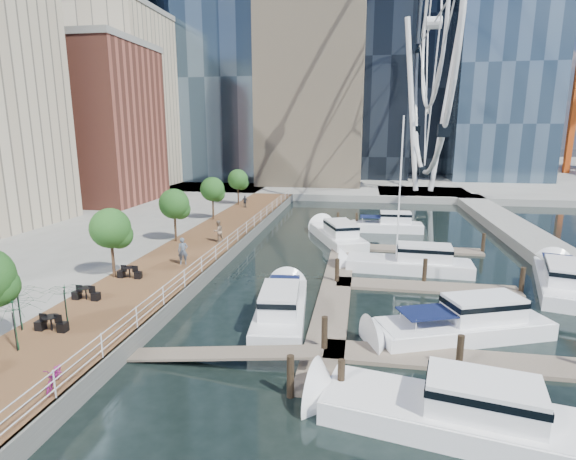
% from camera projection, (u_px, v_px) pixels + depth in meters
% --- Properties ---
extents(ground, '(520.00, 520.00, 0.00)m').
position_uv_depth(ground, '(272.00, 329.00, 24.11)').
color(ground, black).
rests_on(ground, ground).
extents(boardwalk, '(6.00, 60.00, 1.00)m').
position_uv_depth(boardwalk, '(207.00, 245.00, 39.90)').
color(boardwalk, brown).
rests_on(boardwalk, ground).
extents(seawall, '(0.25, 60.00, 1.00)m').
position_uv_depth(seawall, '(239.00, 246.00, 39.41)').
color(seawall, '#595954').
rests_on(seawall, ground).
extents(land_far, '(200.00, 114.00, 1.00)m').
position_uv_depth(land_far, '(347.00, 168.00, 122.18)').
color(land_far, gray).
rests_on(land_far, ground).
extents(breakwater, '(4.00, 60.00, 1.00)m').
position_uv_depth(breakwater, '(536.00, 245.00, 40.00)').
color(breakwater, gray).
rests_on(breakwater, ground).
extents(pier, '(14.00, 12.00, 1.00)m').
position_uv_depth(pier, '(423.00, 194.00, 71.78)').
color(pier, gray).
rests_on(pier, ground).
extents(railing, '(0.10, 60.00, 1.05)m').
position_uv_depth(railing, '(238.00, 235.00, 39.21)').
color(railing, white).
rests_on(railing, boardwalk).
extents(floating_docks, '(16.00, 34.00, 2.60)m').
position_uv_depth(floating_docks, '(408.00, 272.00, 32.31)').
color(floating_docks, '#6D6051').
rests_on(floating_docks, ground).
extents(midrise_condos, '(19.00, 67.00, 28.00)m').
position_uv_depth(midrise_condos, '(36.00, 105.00, 52.47)').
color(midrise_condos, '#BCAD8E').
rests_on(midrise_condos, ground).
extents(ferris_wheel, '(5.80, 45.60, 47.80)m').
position_uv_depth(ferris_wheel, '(434.00, 23.00, 66.27)').
color(ferris_wheel, white).
rests_on(ferris_wheel, ground).
extents(street_trees, '(2.60, 42.60, 4.60)m').
position_uv_depth(street_trees, '(174.00, 204.00, 38.50)').
color(street_trees, '#3F2B1C').
rests_on(street_trees, ground).
extents(cafe_tables, '(2.50, 13.70, 0.74)m').
position_uv_depth(cafe_tables, '(70.00, 307.00, 23.57)').
color(cafe_tables, black).
rests_on(cafe_tables, ground).
extents(yacht_foreground, '(10.26, 6.08, 2.15)m').
position_uv_depth(yacht_foreground, '(462.00, 337.00, 23.20)').
color(yacht_foreground, white).
rests_on(yacht_foreground, ground).
extents(bicycle, '(1.23, 1.85, 0.92)m').
position_uv_depth(bicycle, '(55.00, 376.00, 16.80)').
color(bicycle, '#7F125A').
rests_on(bicycle, boardwalk).
extents(pedestrian_near, '(0.84, 0.71, 1.96)m').
position_uv_depth(pedestrian_near, '(183.00, 251.00, 32.23)').
color(pedestrian_near, slate).
rests_on(pedestrian_near, boardwalk).
extents(pedestrian_mid, '(1.13, 1.17, 1.90)m').
position_uv_depth(pedestrian_mid, '(218.00, 231.00, 38.75)').
color(pedestrian_mid, gray).
rests_on(pedestrian_mid, boardwalk).
extents(pedestrian_far, '(0.94, 0.53, 1.52)m').
position_uv_depth(pedestrian_far, '(245.00, 201.00, 56.24)').
color(pedestrian_far, '#2D3038').
rests_on(pedestrian_far, boardwalk).
extents(moored_yachts, '(22.14, 36.12, 11.50)m').
position_uv_depth(moored_yachts, '(403.00, 276.00, 32.99)').
color(moored_yachts, white).
rests_on(moored_yachts, ground).
extents(cafe_seating, '(4.24, 5.56, 2.41)m').
position_uv_depth(cafe_seating, '(30.00, 314.00, 20.79)').
color(cafe_seating, '#0F3A21').
rests_on(cafe_seating, ground).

